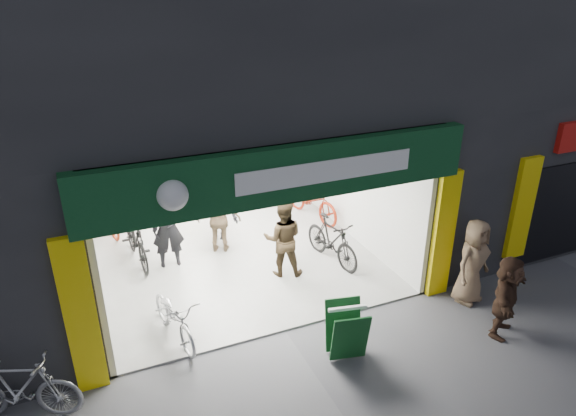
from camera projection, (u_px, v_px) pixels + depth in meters
ground at (286, 331)px, 9.18m from camera, size 60.00×60.00×0.00m
building at (237, 46)px, 11.90m from camera, size 17.00×10.27×8.00m
bike_left_front at (174, 317)px, 8.83m from camera, size 0.89×1.78×0.89m
bike_left_midfront at (136, 239)px, 11.17m from camera, size 0.71×1.97×1.16m
bike_left_midback at (105, 212)px, 12.63m from camera, size 1.06×2.04×1.02m
bike_left_back at (130, 194)px, 13.50m from camera, size 0.76×1.92×1.12m
bike_right_front at (332, 241)px, 11.20m from camera, size 0.79×1.83×1.06m
bike_right_mid at (312, 199)px, 13.29m from camera, size 1.11×2.13×1.06m
bike_right_back at (261, 177)px, 14.59m from camera, size 0.93×2.06×1.19m
parked_bike at (19, 388)px, 7.19m from camera, size 1.80×1.09×1.05m
customer_a at (168, 228)px, 10.87m from camera, size 0.71×0.49×1.87m
customer_b at (283, 239)px, 10.59m from camera, size 1.01×0.91×1.71m
customer_c at (217, 210)px, 12.05m from camera, size 1.16×1.03×1.56m
customer_d at (219, 220)px, 11.50m from camera, size 1.04×0.74×1.64m
pedestrian_near at (472, 262)px, 9.73m from camera, size 0.96×0.76×1.72m
pedestrian_far at (506, 296)px, 8.84m from camera, size 1.41×1.18×1.52m
sandwich_board at (347, 330)px, 8.39m from camera, size 0.72×0.74×0.94m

